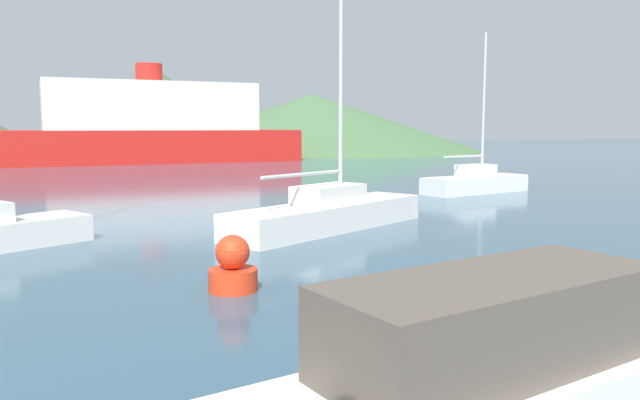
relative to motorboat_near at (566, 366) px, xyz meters
The scene contains 7 objects.
motorboat_near is the anchor object (origin of this frame).
sailboat_inner 11.87m from the motorboat_near, 82.78° to the left, with size 6.97×5.18×7.77m.
sailboat_outer 22.15m from the motorboat_near, 60.18° to the left, with size 5.60×3.01×7.06m.
ferry_distant 49.79m from the motorboat_near, 91.55° to the left, with size 24.79×11.38×8.16m.
buoy_marker 6.36m from the motorboat_near, 111.78° to the left, with size 0.89×0.89×1.02m.
hill_central 78.40m from the motorboat_near, 89.40° to the left, with size 31.08×31.08×10.36m.
hill_east 71.66m from the motorboat_near, 74.56° to the left, with size 41.16×41.16×6.95m.
Camera 1 is at (-5.01, -0.07, 2.95)m, focal length 35.00 mm.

